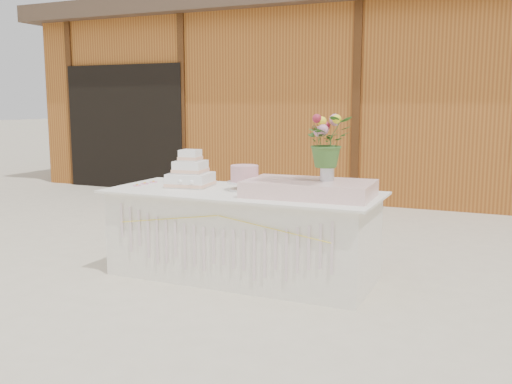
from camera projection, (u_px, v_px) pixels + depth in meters
ground at (242, 276)px, 5.08m from camera, size 80.00×80.00×0.00m
barn at (383, 95)px, 10.25m from camera, size 12.60×4.60×3.30m
cake_table at (242, 234)px, 5.02m from camera, size 2.40×1.00×0.77m
wedding_cake at (190, 174)px, 5.23m from camera, size 0.42×0.42×0.34m
pink_cake_stand at (244, 176)px, 4.99m from camera, size 0.31×0.31×0.22m
satin_runner at (309, 189)px, 4.68m from camera, size 1.06×0.64×0.13m
flower_vase at (327, 171)px, 4.66m from camera, size 0.12×0.12×0.16m
bouquet at (328, 136)px, 4.62m from camera, size 0.50×0.49×0.42m
loose_flowers at (152, 183)px, 5.40m from camera, size 0.25×0.39×0.02m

